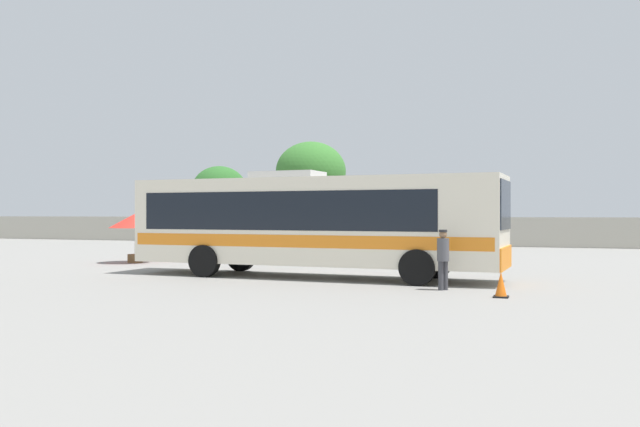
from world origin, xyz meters
name	(u,v)px	position (x,y,z in m)	size (l,w,h in m)	color
ground_plane	(386,257)	(0.00, 10.00, 0.00)	(300.00, 300.00, 0.00)	gray
perimeter_wall	(434,231)	(0.00, 22.30, 0.91)	(80.00, 0.30, 1.83)	#B2AD9E
coach_bus_cream_orange	(309,220)	(0.18, -0.60, 1.83)	(12.10, 3.01, 3.41)	silver
attendant_by_bus_door	(443,256)	(4.86, -2.78, 0.92)	(0.46, 0.46, 1.62)	#38383D
vendor_umbrella_near_gate_red	(135,222)	(-8.91, 2.81, 1.71)	(2.15, 2.15, 2.05)	gray
parked_car_leftmost_white	(198,233)	(-14.88, 17.98, 0.78)	(4.21, 2.01, 1.46)	silver
parked_car_second_black	(282,233)	(-9.24, 18.89, 0.78)	(4.21, 2.10, 1.46)	black
roadside_tree_left	(219,189)	(-19.30, 29.02, 4.09)	(4.54, 4.54, 6.03)	brown
roadside_tree_midleft	(311,172)	(-10.30, 26.96, 5.26)	(5.35, 5.35, 7.54)	brown
traffic_cone_on_apron	(501,285)	(6.45, -3.88, 0.31)	(0.36, 0.36, 0.64)	black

